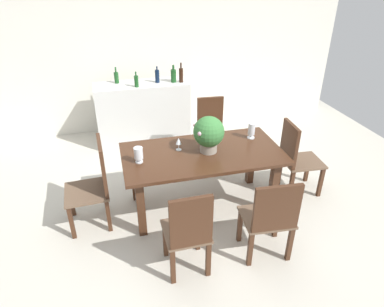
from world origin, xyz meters
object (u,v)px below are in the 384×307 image
Objects in this scene: wine_bottle_green at (173,75)px; wine_bottle_amber at (116,77)px; crystal_vase_center_near at (252,130)px; wine_bottle_clear at (136,81)px; kitchen_counter at (143,113)px; wine_bottle_dark at (157,76)px; chair_foot_end at (296,156)px; chair_far_right at (211,130)px; crystal_vase_left at (138,154)px; wine_glass at (179,142)px; chair_near_right at (271,216)px; dining_table at (202,161)px; chair_near_left at (188,231)px; flower_centerpiece at (209,133)px; wine_bottle_tall at (181,75)px; chair_head_end at (95,181)px.

wine_bottle_green reaches higher than wine_bottle_amber.
wine_bottle_clear reaches higher than crystal_vase_center_near.
crystal_vase_center_near is at bearing -53.26° from wine_bottle_clear.
wine_bottle_clear is at bearing -43.74° from wine_bottle_amber.
wine_bottle_dark is (0.26, -0.01, 0.59)m from kitchen_counter.
chair_foot_end is at bearing -19.48° from crystal_vase_center_near.
chair_far_right reaches higher than crystal_vase_left.
crystal_vase_left is 1.16× the size of wine_glass.
chair_near_right is 5.30× the size of crystal_vase_left.
wine_glass is at bearing -175.26° from crystal_vase_center_near.
wine_bottle_green is at bearing 35.14° from chair_foot_end.
wine_bottle_dark reaches higher than crystal_vase_center_near.
wine_bottle_dark is (-0.25, 0.04, -0.00)m from wine_bottle_green.
wine_bottle_amber is (-0.80, 2.07, 0.44)m from dining_table.
crystal_vase_left is at bearing -170.14° from crystal_vase_center_near.
wine_glass is (-0.25, 0.12, 0.22)m from dining_table.
wine_bottle_clear is (0.28, -0.27, -0.00)m from wine_bottle_amber.
wine_glass is 0.65× the size of wine_bottle_clear.
chair_foot_end is 1.50m from wine_glass.
chair_near_left is at bearing -108.97° from chair_far_right.
chair_far_right is 1.36m from wine_bottle_clear.
crystal_vase_left is at bearing -134.13° from chair_far_right.
wine_bottle_dark is (0.06, 1.82, 0.23)m from wine_glass.
dining_table is 7.15× the size of wine_bottle_dark.
wine_bottle_dark is at bearing 95.45° from dining_table.
kitchen_counter is (-1.11, 1.75, -0.37)m from crystal_vase_center_near.
wine_bottle_dark reaches higher than crystal_vase_left.
crystal_vase_center_near is at bearing -133.20° from chair_near_left.
flower_centerpiece is 0.64m from crystal_vase_center_near.
chair_foot_end is at bearing -49.57° from kitchen_counter.
wine_bottle_green reaches higher than chair_foot_end.
wine_bottle_dark is 0.37m from wine_bottle_tall.
wine_bottle_green reaches higher than wine_bottle_clear.
chair_far_right reaches higher than crystal_vase_center_near.
flower_centerpiece reaches higher than dining_table.
chair_foot_end is (1.62, 0.99, 0.00)m from chair_near_left.
wine_glass is at bearing 153.98° from dining_table.
dining_table is at bearing 3.49° from crystal_vase_left.
wine_bottle_green is at bearing 88.07° from dining_table.
wine_bottle_amber is at bearing -83.26° from chair_near_left.
wine_bottle_amber is (-0.08, 2.11, 0.22)m from crystal_vase_left.
chair_head_end is 3.99× the size of wine_bottle_dark.
wine_bottle_clear is (-0.92, 2.78, 0.55)m from chair_near_right.
chair_foot_end is at bearing 0.35° from dining_table.
wine_bottle_tall is at bearing -7.41° from kitchen_counter.
chair_near_right is 2.98m from wine_bottle_clear.
wine_bottle_dark reaches higher than kitchen_counter.
flower_centerpiece is at bearing -105.67° from chair_far_right.
wine_bottle_dark is at bearing 87.99° from wine_glass.
chair_foot_end is 4.15× the size of wine_bottle_clear.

